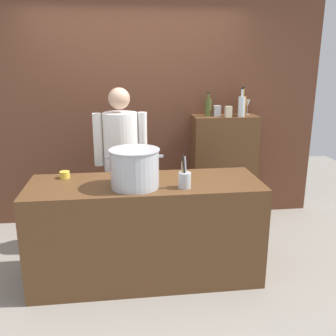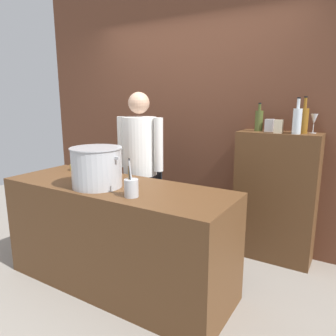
# 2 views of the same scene
# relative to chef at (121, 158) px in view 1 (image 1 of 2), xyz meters

# --- Properties ---
(ground_plane) EXTENTS (8.00, 8.00, 0.00)m
(ground_plane) POSITION_rel_chef_xyz_m (0.20, -0.62, -0.96)
(ground_plane) COLOR gray
(brick_back_panel) EXTENTS (4.40, 0.10, 3.00)m
(brick_back_panel) POSITION_rel_chef_xyz_m (0.20, 0.78, 0.54)
(brick_back_panel) COLOR brown
(brick_back_panel) RESTS_ON ground_plane
(prep_counter) EXTENTS (2.00, 0.70, 0.90)m
(prep_counter) POSITION_rel_chef_xyz_m (0.20, -0.62, -0.51)
(prep_counter) COLOR brown
(prep_counter) RESTS_ON ground_plane
(bar_cabinet) EXTENTS (0.76, 0.32, 1.28)m
(bar_cabinet) POSITION_rel_chef_xyz_m (1.23, 0.57, -0.32)
(bar_cabinet) COLOR brown
(bar_cabinet) RESTS_ON ground_plane
(chef) EXTENTS (0.53, 0.37, 1.66)m
(chef) POSITION_rel_chef_xyz_m (0.00, 0.00, 0.00)
(chef) COLOR black
(chef) RESTS_ON ground_plane
(stockpot_large) EXTENTS (0.47, 0.41, 0.32)m
(stockpot_large) POSITION_rel_chef_xyz_m (0.11, -0.73, 0.10)
(stockpot_large) COLOR #B7BABF
(stockpot_large) RESTS_ON prep_counter
(utensil_crock) EXTENTS (0.10, 0.10, 0.28)m
(utensil_crock) POSITION_rel_chef_xyz_m (0.51, -0.80, 0.01)
(utensil_crock) COLOR #B7BABF
(utensil_crock) RESTS_ON prep_counter
(butter_jar) EXTENTS (0.09, 0.09, 0.06)m
(butter_jar) POSITION_rel_chef_xyz_m (-0.50, -0.41, -0.03)
(butter_jar) COLOR yellow
(butter_jar) RESTS_ON prep_counter
(wine_bottle_amber) EXTENTS (0.08, 0.08, 0.33)m
(wine_bottle_amber) POSITION_rel_chef_xyz_m (1.43, 0.57, 0.44)
(wine_bottle_amber) COLOR #8C5919
(wine_bottle_amber) RESTS_ON bar_cabinet
(wine_bottle_olive) EXTENTS (0.08, 0.08, 0.27)m
(wine_bottle_olive) POSITION_rel_chef_xyz_m (1.02, 0.58, 0.43)
(wine_bottle_olive) COLOR #475123
(wine_bottle_olive) RESTS_ON bar_cabinet
(wine_bottle_clear) EXTENTS (0.08, 0.08, 0.32)m
(wine_bottle_clear) POSITION_rel_chef_xyz_m (1.38, 0.48, 0.44)
(wine_bottle_clear) COLOR silver
(wine_bottle_clear) RESTS_ON bar_cabinet
(wine_glass_wide) EXTENTS (0.06, 0.06, 0.18)m
(wine_glass_wide) POSITION_rel_chef_xyz_m (1.50, 0.64, 0.44)
(wine_glass_wide) COLOR silver
(wine_glass_wide) RESTS_ON bar_cabinet
(spice_tin_cream) EXTENTS (0.07, 0.07, 0.12)m
(spice_tin_cream) POSITION_rel_chef_xyz_m (1.23, 0.48, 0.38)
(spice_tin_cream) COLOR beige
(spice_tin_cream) RESTS_ON bar_cabinet
(spice_tin_silver) EXTENTS (0.08, 0.08, 0.12)m
(spice_tin_silver) POSITION_rel_chef_xyz_m (1.12, 0.58, 0.38)
(spice_tin_silver) COLOR #B2B2B7
(spice_tin_silver) RESTS_ON bar_cabinet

